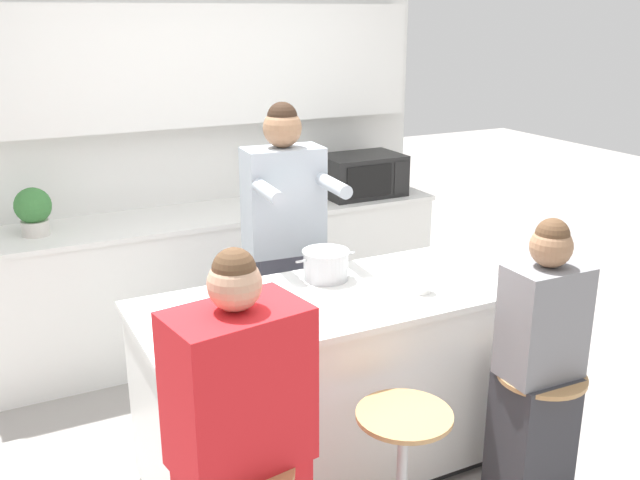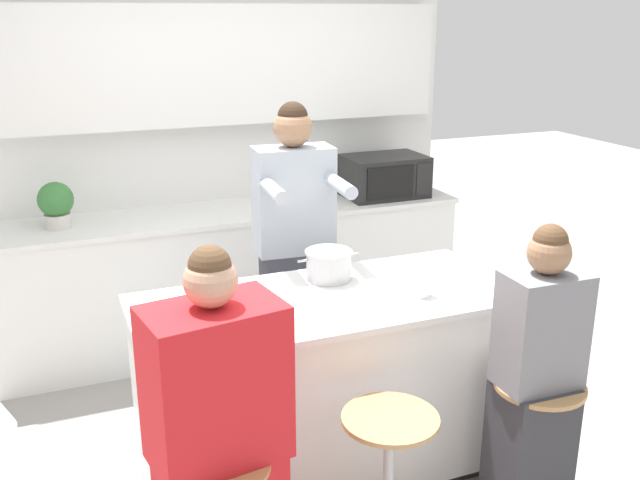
{
  "view_description": "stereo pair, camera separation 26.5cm",
  "coord_description": "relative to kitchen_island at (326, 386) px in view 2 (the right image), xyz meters",
  "views": [
    {
      "loc": [
        -1.39,
        -2.66,
        2.16
      ],
      "look_at": [
        0.0,
        0.08,
        1.17
      ],
      "focal_mm": 40.0,
      "sensor_mm": 36.0,
      "label": 1
    },
    {
      "loc": [
        -1.15,
        -2.76,
        2.16
      ],
      "look_at": [
        0.0,
        0.08,
        1.17
      ],
      "focal_mm": 40.0,
      "sensor_mm": 36.0,
      "label": 2
    }
  ],
  "objects": [
    {
      "name": "ground_plane",
      "position": [
        0.0,
        0.0,
        -0.46
      ],
      "size": [
        16.0,
        16.0,
        0.0
      ],
      "primitive_type": "plane",
      "color": "gray"
    },
    {
      "name": "wall_back",
      "position": [
        0.0,
        1.88,
        1.08
      ],
      "size": [
        3.28,
        0.22,
        2.7
      ],
      "color": "silver",
      "rests_on": "ground_plane"
    },
    {
      "name": "back_counter",
      "position": [
        0.0,
        1.59,
        -0.0
      ],
      "size": [
        3.05,
        0.6,
        0.92
      ],
      "color": "white",
      "rests_on": "ground_plane"
    },
    {
      "name": "kitchen_island",
      "position": [
        0.0,
        0.0,
        0.0
      ],
      "size": [
        1.74,
        0.77,
        0.92
      ],
      "color": "black",
      "rests_on": "ground_plane"
    },
    {
      "name": "bar_stool_rightmost",
      "position": [
        0.7,
        -0.65,
        -0.09
      ],
      "size": [
        0.38,
        0.38,
        0.67
      ],
      "color": "tan",
      "rests_on": "ground_plane"
    },
    {
      "name": "person_cooking",
      "position": [
        0.1,
        0.7,
        0.39
      ],
      "size": [
        0.46,
        0.56,
        1.71
      ],
      "rotation": [
        0.0,
        0.0,
        -0.08
      ],
      "color": "#383842",
      "rests_on": "ground_plane"
    },
    {
      "name": "person_wrapped_blanket",
      "position": [
        -0.67,
        -0.65,
        0.22
      ],
      "size": [
        0.5,
        0.35,
        1.45
      ],
      "rotation": [
        0.0,
        0.0,
        0.16
      ],
      "color": "red",
      "rests_on": "ground_plane"
    },
    {
      "name": "person_seated_near",
      "position": [
        0.68,
        -0.65,
        0.16
      ],
      "size": [
        0.34,
        0.27,
        1.37
      ],
      "rotation": [
        0.0,
        0.0,
        -0.03
      ],
      "color": "#333338",
      "rests_on": "ground_plane"
    },
    {
      "name": "cooking_pot",
      "position": [
        0.1,
        0.21,
        0.53
      ],
      "size": [
        0.32,
        0.23,
        0.14
      ],
      "color": "#B7BABC",
      "rests_on": "kitchen_island"
    },
    {
      "name": "fruit_bowl",
      "position": [
        -0.57,
        -0.26,
        0.5
      ],
      "size": [
        0.17,
        0.17,
        0.08
      ],
      "color": "#B7BABC",
      "rests_on": "kitchen_island"
    },
    {
      "name": "coffee_cup_near",
      "position": [
        0.41,
        -0.14,
        0.5
      ],
      "size": [
        0.12,
        0.09,
        0.1
      ],
      "color": "white",
      "rests_on": "kitchen_island"
    },
    {
      "name": "coffee_cup_far",
      "position": [
        -0.32,
        -0.02,
        0.5
      ],
      "size": [
        0.11,
        0.08,
        0.09
      ],
      "color": "#4C7099",
      "rests_on": "kitchen_island"
    },
    {
      "name": "banana_bunch",
      "position": [
        -0.76,
        -0.26,
        0.47
      ],
      "size": [
        0.14,
        0.1,
        0.05
      ],
      "color": "yellow",
      "rests_on": "kitchen_island"
    },
    {
      "name": "microwave",
      "position": [
        1.08,
        1.56,
        0.6
      ],
      "size": [
        0.56,
        0.39,
        0.28
      ],
      "color": "black",
      "rests_on": "back_counter"
    },
    {
      "name": "potted_plant",
      "position": [
        -1.07,
        1.59,
        0.61
      ],
      "size": [
        0.21,
        0.21,
        0.28
      ],
      "color": "beige",
      "rests_on": "back_counter"
    }
  ]
}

